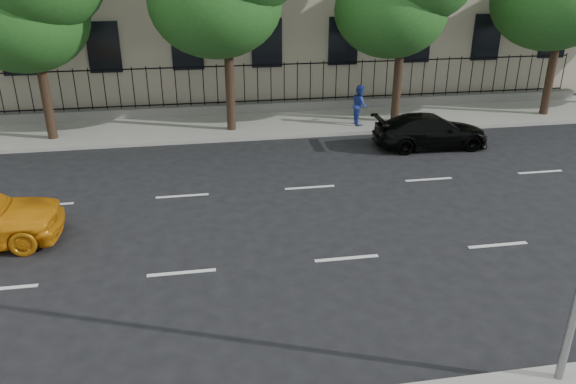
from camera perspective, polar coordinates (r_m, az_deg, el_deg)
name	(u,v)px	position (r m, az deg, el deg)	size (l,w,h in m)	color
ground	(379,319)	(11.95, 9.18, -12.66)	(120.00, 120.00, 0.00)	black
far_sidewalk	(277,123)	(24.32, -1.14, 7.03)	(60.00, 4.00, 0.15)	gray
lane_markings	(326,218)	(15.85, 3.86, -2.67)	(49.60, 4.62, 0.01)	silver
iron_fence	(271,100)	(25.79, -1.72, 9.31)	(30.00, 0.50, 2.20)	slate
black_sedan	(431,131)	(22.02, 14.30, 6.02)	(1.77, 4.36, 1.26)	black
pedestrian_far	(360,105)	(23.87, 7.31, 8.78)	(0.81, 0.63, 1.66)	navy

